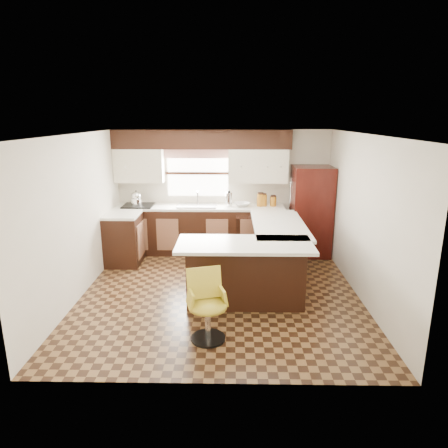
{
  "coord_description": "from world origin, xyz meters",
  "views": [
    {
      "loc": [
        0.17,
        -5.71,
        2.64
      ],
      "look_at": [
        0.05,
        0.45,
        0.98
      ],
      "focal_mm": 32.0,
      "sensor_mm": 36.0,
      "label": 1
    }
  ],
  "objects_px": {
    "peninsula_long": "(275,252)",
    "bar_chair": "(208,307)",
    "refrigerator": "(311,211)",
    "peninsula_return": "(245,274)"
  },
  "relations": [
    {
      "from": "peninsula_return",
      "to": "refrigerator",
      "type": "xyz_separation_m",
      "value": [
        1.33,
        2.18,
        0.42
      ]
    },
    {
      "from": "refrigerator",
      "to": "bar_chair",
      "type": "relative_size",
      "value": 1.99
    },
    {
      "from": "peninsula_long",
      "to": "refrigerator",
      "type": "bearing_deg",
      "value": 56.17
    },
    {
      "from": "peninsula_long",
      "to": "bar_chair",
      "type": "distance_m",
      "value": 2.23
    },
    {
      "from": "peninsula_return",
      "to": "refrigerator",
      "type": "relative_size",
      "value": 0.95
    },
    {
      "from": "bar_chair",
      "to": "peninsula_long",
      "type": "bearing_deg",
      "value": 46.38
    },
    {
      "from": "peninsula_long",
      "to": "refrigerator",
      "type": "xyz_separation_m",
      "value": [
        0.81,
        1.21,
        0.42
      ]
    },
    {
      "from": "peninsula_long",
      "to": "bar_chair",
      "type": "height_order",
      "value": "peninsula_long"
    },
    {
      "from": "peninsula_long",
      "to": "refrigerator",
      "type": "height_order",
      "value": "refrigerator"
    },
    {
      "from": "refrigerator",
      "to": "bar_chair",
      "type": "height_order",
      "value": "refrigerator"
    }
  ]
}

